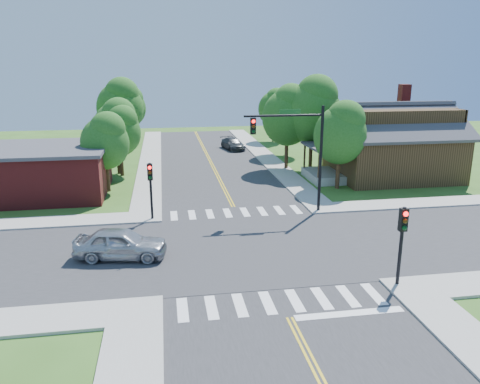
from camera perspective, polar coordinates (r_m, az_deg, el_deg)
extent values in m
plane|color=#345B1C|center=(26.06, 1.68, -6.79)|extent=(100.00, 100.00, 0.00)
cube|color=#2D2D30|center=(26.05, 1.68, -6.75)|extent=(10.00, 90.00, 0.04)
cube|color=#2D2D30|center=(26.05, 1.68, -6.74)|extent=(90.00, 10.00, 0.04)
cube|color=#2D2D30|center=(26.06, 1.68, -6.79)|extent=(10.20, 10.20, 0.06)
cube|color=#9E9B93|center=(50.78, 3.06, 4.39)|extent=(2.20, 40.00, 0.14)
cube|color=#9E9B93|center=(49.65, -10.87, 3.87)|extent=(2.20, 40.00, 0.14)
cube|color=white|center=(31.43, -8.05, -2.87)|extent=(0.45, 2.00, 0.01)
cube|color=white|center=(31.48, -5.87, -2.78)|extent=(0.45, 2.00, 0.01)
cube|color=white|center=(31.56, -3.69, -2.67)|extent=(0.45, 2.00, 0.01)
cube|color=white|center=(31.69, -1.53, -2.57)|extent=(0.45, 2.00, 0.01)
cube|color=white|center=(31.87, 0.61, -2.46)|extent=(0.45, 2.00, 0.01)
cube|color=white|center=(32.09, 2.72, -2.35)|extent=(0.45, 2.00, 0.01)
cube|color=white|center=(32.35, 4.80, -2.23)|extent=(0.45, 2.00, 0.01)
cube|color=white|center=(32.66, 6.84, -2.12)|extent=(0.45, 2.00, 0.01)
cube|color=white|center=(20.05, -7.02, -14.05)|extent=(0.45, 2.00, 0.01)
cube|color=white|center=(20.11, -3.50, -13.85)|extent=(0.45, 2.00, 0.01)
cube|color=white|center=(20.25, -0.02, -13.61)|extent=(0.45, 2.00, 0.01)
cube|color=white|center=(20.45, 3.39, -13.32)|extent=(0.45, 2.00, 0.01)
cube|color=white|center=(20.72, 6.71, -12.99)|extent=(0.45, 2.00, 0.01)
cube|color=white|center=(21.06, 9.93, -12.63)|extent=(0.45, 2.00, 0.01)
cube|color=white|center=(21.46, 13.03, -12.25)|extent=(0.45, 2.00, 0.01)
cube|color=white|center=(21.92, 16.00, -11.85)|extent=(0.45, 2.00, 0.01)
cube|color=yellow|center=(51.06, -4.08, 4.41)|extent=(0.10, 37.50, 0.01)
cube|color=yellow|center=(51.08, -3.86, 4.42)|extent=(0.10, 37.50, 0.01)
cube|color=white|center=(20.18, 13.19, -14.32)|extent=(4.60, 0.45, 0.09)
cylinder|color=black|center=(31.63, 9.80, 3.84)|extent=(0.20, 0.20, 7.20)
cylinder|color=black|center=(30.41, 5.36, 9.26)|extent=(5.20, 0.14, 0.14)
cube|color=#19591E|center=(30.44, 6.14, 9.72)|extent=(1.40, 0.04, 0.30)
cube|color=black|center=(30.04, 1.60, 8.04)|extent=(0.34, 0.28, 1.05)
sphere|color=#FF0C0C|center=(29.84, 1.67, 8.60)|extent=(0.22, 0.22, 0.22)
sphere|color=#3F2605|center=(29.88, 1.66, 7.99)|extent=(0.22, 0.22, 0.22)
sphere|color=#05330F|center=(29.92, 1.66, 7.38)|extent=(0.22, 0.22, 0.22)
cylinder|color=black|center=(22.26, 18.99, -6.43)|extent=(0.16, 0.16, 3.80)
cube|color=black|center=(21.81, 19.29, -3.20)|extent=(0.34, 0.28, 1.05)
sphere|color=#FF0C0C|center=(21.58, 19.58, -2.55)|extent=(0.22, 0.22, 0.22)
sphere|color=#3F2605|center=(21.67, 19.50, -3.35)|extent=(0.22, 0.22, 0.22)
sphere|color=#05330F|center=(21.78, 19.42, -4.15)|extent=(0.22, 0.22, 0.22)
cylinder|color=black|center=(30.33, -10.80, -0.02)|extent=(0.16, 0.16, 3.80)
cube|color=black|center=(30.01, -10.92, 2.42)|extent=(0.34, 0.28, 1.05)
sphere|color=#FF0C0C|center=(29.77, -10.96, 2.93)|extent=(0.22, 0.22, 0.22)
sphere|color=#3F2605|center=(29.84, -10.93, 2.33)|extent=(0.22, 0.22, 0.22)
sphere|color=#05330F|center=(29.92, -10.90, 1.74)|extent=(0.22, 0.22, 0.22)
cube|color=black|center=(43.47, 18.06, 4.33)|extent=(10.00, 8.00, 4.00)
cube|color=#9E9B93|center=(41.32, 10.07, 1.96)|extent=(2.60, 4.50, 0.70)
cylinder|color=black|center=(38.85, 9.59, 3.01)|extent=(0.18, 0.18, 2.50)
cylinder|color=black|center=(42.57, 7.87, 4.18)|extent=(0.18, 0.18, 2.50)
cube|color=#38383D|center=(40.80, 10.24, 5.51)|extent=(2.80, 4.80, 0.18)
cube|color=maroon|center=(47.43, 19.01, 7.04)|extent=(0.90, 0.90, 7.11)
cube|color=maroon|center=(38.92, -23.34, 2.19)|extent=(10.00, 8.00, 3.50)
cube|color=#38383D|center=(38.57, -23.63, 4.86)|extent=(10.40, 8.40, 0.25)
cylinder|color=#382314|center=(38.50, 11.84, 2.36)|extent=(0.34, 0.34, 2.65)
ellipsoid|color=#215619|center=(37.94, 12.09, 6.77)|extent=(4.18, 3.98, 4.60)
sphere|color=#215619|center=(37.70, 12.74, 8.61)|extent=(3.07, 3.07, 3.07)
cylinder|color=#382314|center=(44.39, 8.60, 4.69)|extent=(0.34, 0.34, 3.31)
ellipsoid|color=#215619|center=(43.85, 8.80, 9.51)|extent=(5.23, 4.97, 5.75)
sphere|color=#215619|center=(43.62, 9.35, 11.53)|extent=(3.84, 3.84, 3.84)
cylinder|color=#382314|center=(51.68, 5.67, 6.09)|extent=(0.34, 0.34, 2.89)
ellipsoid|color=#215619|center=(51.24, 5.77, 9.70)|extent=(4.57, 4.34, 5.02)
sphere|color=#215619|center=(51.01, 6.20, 11.20)|extent=(3.35, 3.35, 3.35)
cylinder|color=#382314|center=(60.62, 4.10, 7.36)|extent=(0.34, 0.34, 2.53)
ellipsoid|color=#215619|center=(60.28, 4.16, 10.05)|extent=(4.00, 3.80, 4.40)
sphere|color=#215619|center=(60.05, 4.51, 11.18)|extent=(2.93, 2.93, 2.93)
cylinder|color=#382314|center=(38.33, -15.84, 1.81)|extent=(0.34, 0.34, 2.35)
ellipsoid|color=#215619|center=(37.81, -16.14, 5.73)|extent=(3.72, 3.53, 4.09)
sphere|color=#215619|center=(37.41, -15.84, 7.38)|extent=(2.73, 2.73, 2.73)
cylinder|color=#382314|center=(44.21, -14.58, 3.84)|extent=(0.34, 0.34, 2.58)
ellipsoid|color=#215619|center=(43.74, -14.84, 7.58)|extent=(4.07, 3.87, 4.48)
sphere|color=#215619|center=(43.37, -14.58, 9.16)|extent=(2.99, 2.99, 2.99)
cylinder|color=#382314|center=(52.79, -14.15, 6.03)|extent=(0.34, 0.34, 3.14)
ellipsoid|color=#215619|center=(52.34, -14.41, 9.86)|extent=(4.95, 4.70, 5.45)
sphere|color=#215619|center=(52.00, -14.20, 11.48)|extent=(3.63, 3.63, 3.63)
cylinder|color=#382314|center=(61.56, -13.18, 7.16)|extent=(0.34, 0.34, 2.62)
ellipsoid|color=#215619|center=(61.21, -13.35, 9.90)|extent=(4.14, 3.94, 4.56)
sphere|color=#215619|center=(60.89, -13.15, 11.06)|extent=(3.04, 3.04, 3.04)
cylinder|color=#382314|center=(44.70, 5.68, 4.66)|extent=(0.34, 0.34, 3.00)
ellipsoid|color=#215619|center=(44.18, 5.80, 8.99)|extent=(4.74, 4.50, 5.21)
sphere|color=#215619|center=(43.93, 6.30, 10.80)|extent=(3.47, 3.47, 3.47)
cylinder|color=#382314|center=(43.39, -14.25, 3.50)|extent=(0.34, 0.34, 2.38)
ellipsoid|color=#215619|center=(42.93, -14.49, 7.01)|extent=(3.75, 3.56, 4.13)
sphere|color=#215619|center=(42.56, -14.21, 8.49)|extent=(2.75, 2.75, 2.75)
imported|color=#B3B6BB|center=(25.15, -14.34, -6.17)|extent=(3.40, 5.34, 1.61)
imported|color=#303336|center=(54.77, -0.89, 5.84)|extent=(3.65, 5.17, 1.28)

